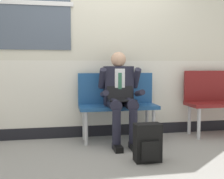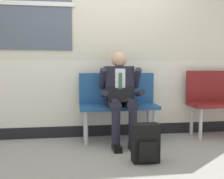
{
  "view_description": "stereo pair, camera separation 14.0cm",
  "coord_description": "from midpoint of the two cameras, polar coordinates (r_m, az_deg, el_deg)",
  "views": [
    {
      "loc": [
        -0.56,
        -3.48,
        1.07
      ],
      "look_at": [
        0.13,
        0.13,
        0.75
      ],
      "focal_mm": 44.58,
      "sensor_mm": 36.0,
      "label": 1
    },
    {
      "loc": [
        -0.43,
        -3.5,
        1.07
      ],
      "look_at": [
        0.13,
        0.13,
        0.75
      ],
      "focal_mm": 44.58,
      "sensor_mm": 36.0,
      "label": 2
    }
  ],
  "objects": [
    {
      "name": "backpack",
      "position": [
        3.15,
        8.19,
        -10.92
      ],
      "size": [
        0.29,
        0.21,
        0.43
      ],
      "color": "black",
      "rests_on": "ground"
    },
    {
      "name": "station_wall",
      "position": [
        4.21,
        -2.19,
        9.29
      ],
      "size": [
        5.39,
        0.17,
        2.78
      ],
      "color": "beige",
      "rests_on": "ground"
    },
    {
      "name": "ground_plane",
      "position": [
        3.69,
        -0.63,
        -11.9
      ],
      "size": [
        18.0,
        18.0,
        0.0
      ],
      "primitive_type": "plane",
      "color": "gray"
    },
    {
      "name": "bench_with_person",
      "position": [
        4.0,
        2.25,
        -2.32
      ],
      "size": [
        1.11,
        0.42,
        0.96
      ],
      "color": "navy",
      "rests_on": "ground"
    },
    {
      "name": "person_seated",
      "position": [
        3.79,
        2.83,
        -0.99
      ],
      "size": [
        0.57,
        0.7,
        1.26
      ],
      "color": "#1E1E2D",
      "rests_on": "ground"
    }
  ]
}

